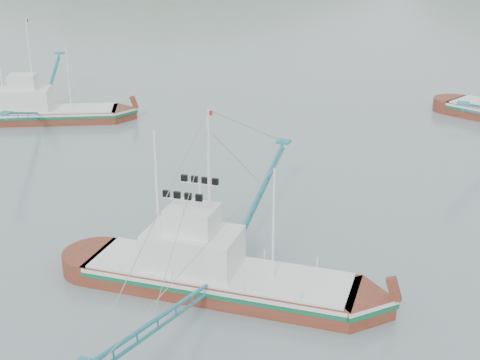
% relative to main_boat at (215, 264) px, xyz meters
% --- Properties ---
extents(ground, '(1200.00, 1200.00, 0.00)m').
position_rel_main_boat_xyz_m(ground, '(-1.28, 1.58, -1.48)').
color(ground, slate).
rests_on(ground, ground).
extents(main_boat, '(14.14, 25.51, 10.32)m').
position_rel_main_boat_xyz_m(main_boat, '(0.00, 0.00, 0.00)').
color(main_boat, '#5F2314').
rests_on(main_boat, ground).
extents(bg_boat_left, '(14.59, 24.56, 10.48)m').
position_rel_main_boat_xyz_m(bg_boat_left, '(-27.41, 24.26, 0.66)').
color(bg_boat_left, '#5F2314').
rests_on(bg_boat_left, ground).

